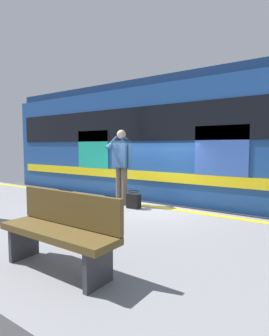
{
  "coord_description": "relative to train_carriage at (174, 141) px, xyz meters",
  "views": [
    {
      "loc": [
        -3.7,
        5.87,
        2.43
      ],
      "look_at": [
        0.2,
        0.3,
        1.88
      ],
      "focal_mm": 29.51,
      "sensor_mm": 36.0,
      "label": 1
    }
  ],
  "objects": [
    {
      "name": "handbag",
      "position": [
        -0.26,
        2.53,
        -1.41
      ],
      "size": [
        0.31,
        0.28,
        0.41
      ],
      "color": "black",
      "rests_on": "platform"
    },
    {
      "name": "bench",
      "position": [
        -1.38,
        5.6,
        -1.11
      ],
      "size": [
        1.61,
        0.44,
        0.9
      ],
      "color": "brown",
      "rests_on": "platform"
    },
    {
      "name": "safety_line",
      "position": [
        -0.2,
        2.11,
        -1.59
      ],
      "size": [
        17.23,
        0.16,
        0.01
      ],
      "primitive_type": "cube",
      "color": "yellow",
      "rests_on": "platform"
    },
    {
      "name": "ground_plane",
      "position": [
        -0.2,
        1.81,
        -2.58
      ],
      "size": [
        26.37,
        26.37,
        0.0
      ],
      "primitive_type": "plane",
      "color": "#4C4742"
    },
    {
      "name": "train_carriage",
      "position": [
        0.0,
        0.0,
        0.0
      ],
      "size": [
        11.09,
        3.12,
        4.08
      ],
      "color": "#1E478C",
      "rests_on": "ground"
    },
    {
      "name": "track_rail_near",
      "position": [
        -0.2,
        0.71,
        -2.5
      ],
      "size": [
        22.85,
        0.08,
        0.16
      ],
      "primitive_type": "cube",
      "color": "slate",
      "rests_on": "ground"
    },
    {
      "name": "track_rail_far",
      "position": [
        -0.2,
        -0.72,
        -2.5
      ],
      "size": [
        22.85,
        0.08,
        0.16
      ],
      "primitive_type": "cube",
      "color": "slate",
      "rests_on": "ground"
    },
    {
      "name": "passenger",
      "position": [
        0.21,
        2.37,
        -0.51
      ],
      "size": [
        0.57,
        0.55,
        1.83
      ],
      "color": "brown",
      "rests_on": "platform"
    },
    {
      "name": "platform",
      "position": [
        -0.2,
        4.15,
        -2.09
      ],
      "size": [
        17.58,
        4.68,
        0.98
      ],
      "primitive_type": "cube",
      "color": "gray",
      "rests_on": "ground"
    }
  ]
}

